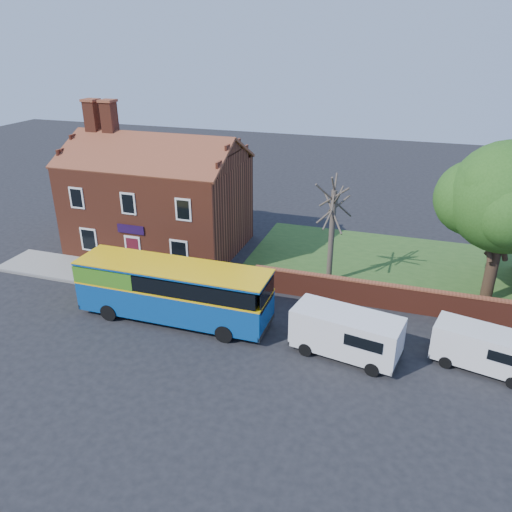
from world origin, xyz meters
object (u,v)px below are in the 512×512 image
(van_near, at_px, (346,332))
(large_tree, at_px, (507,200))
(van_far, at_px, (485,348))
(bus, at_px, (168,288))

(van_near, xyz_separation_m, large_tree, (7.31, 8.36, 5.03))
(van_near, relative_size, van_far, 1.14)
(bus, xyz_separation_m, van_near, (10.04, -0.49, -0.57))
(van_near, bearing_deg, bus, -172.43)
(bus, relative_size, large_tree, 1.13)
(van_near, distance_m, van_far, 6.53)
(bus, xyz_separation_m, large_tree, (17.35, 7.87, 4.46))
(van_far, bearing_deg, bus, -164.98)
(bus, height_order, large_tree, large_tree)
(bus, relative_size, van_far, 2.21)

